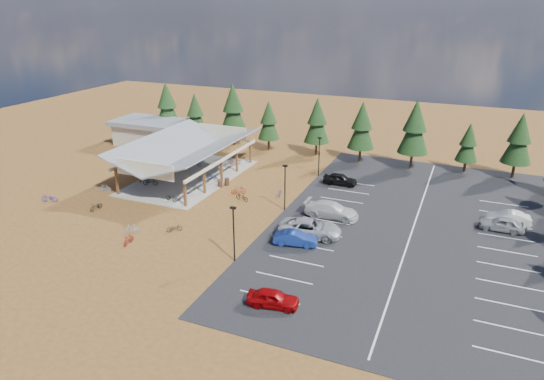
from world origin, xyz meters
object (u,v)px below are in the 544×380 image
at_px(lamp_post_1, 285,184).
at_px(bike_2, 195,163).
at_px(bike_0, 150,181).
at_px(car_8, 502,224).
at_px(bike_1, 150,180).
at_px(lamp_post_0, 234,230).
at_px(lamp_post_2, 319,154).
at_px(bike_3, 198,156).
at_px(bike_9, 104,188).
at_px(bike_13, 132,229).
at_px(car_0, 273,298).
at_px(car_1, 295,238).
at_px(bike_7, 234,160).
at_px(outbuilding, 150,132).
at_px(bike_5, 195,176).
at_px(bike_8, 96,206).
at_px(car_3, 331,210).
at_px(bike_12, 174,228).
at_px(bike_11, 129,239).
at_px(bike_10, 49,198).
at_px(bike_16, 242,197).
at_px(car_4, 340,179).
at_px(bike_15, 239,190).
at_px(car_2, 310,228).
at_px(trash_bin_0, 220,184).
at_px(car_9, 508,218).
at_px(trash_bin_1, 227,182).
at_px(bike_6, 213,176).
at_px(bike_14, 280,193).
at_px(bike_pavilion, 189,149).

height_order(lamp_post_1, bike_2, lamp_post_1).
height_order(bike_0, car_8, car_8).
bearing_deg(bike_1, lamp_post_0, -129.14).
relative_size(lamp_post_2, bike_3, 3.21).
relative_size(bike_0, bike_9, 1.24).
xyz_separation_m(bike_13, car_0, (17.40, -5.92, 0.24)).
bearing_deg(car_1, bike_3, 37.61).
relative_size(lamp_post_0, bike_7, 2.94).
relative_size(outbuilding, bike_1, 7.18).
height_order(bike_5, bike_8, bike_5).
xyz_separation_m(bike_9, car_3, (26.99, 3.26, 0.42)).
bearing_deg(bike_12, bike_11, 107.83).
relative_size(lamp_post_0, bike_11, 3.12).
xyz_separation_m(outbuilding, bike_7, (16.86, -4.11, -1.40)).
distance_m(bike_10, car_3, 31.59).
relative_size(bike_16, car_4, 0.44).
distance_m(lamp_post_0, bike_15, 15.83).
bearing_deg(bike_5, car_3, -87.10).
height_order(bike_10, car_0, car_0).
height_order(bike_2, car_2, car_2).
relative_size(lamp_post_0, trash_bin_0, 5.71).
height_order(bike_10, car_4, car_4).
height_order(bike_2, car_9, car_9).
relative_size(bike_10, bike_13, 1.22).
bearing_deg(car_8, lamp_post_1, -79.93).
xyz_separation_m(bike_11, car_8, (32.05, 16.50, 0.26)).
xyz_separation_m(trash_bin_1, bike_6, (-2.37, 0.67, 0.15)).
xyz_separation_m(bike_3, bike_10, (-7.46, -19.81, -0.08)).
relative_size(bike_7, bike_14, 1.13).
bearing_deg(bike_2, bike_pavilion, -164.17).
relative_size(bike_15, car_1, 0.43).
bearing_deg(bike_2, trash_bin_0, -135.85).
distance_m(bike_0, bike_11, 15.35).
distance_m(bike_2, car_0, 34.17).
distance_m(bike_15, car_0, 22.73).
bearing_deg(bike_14, bike_11, -134.64).
bearing_deg(bike_10, car_4, 105.30).
distance_m(bike_1, bike_14, 16.57).
bearing_deg(bike_16, car_9, 116.36).
bearing_deg(bike_16, bike_3, -115.11).
bearing_deg(bike_1, car_2, -108.43).
relative_size(trash_bin_0, bike_15, 0.51).
bearing_deg(bike_12, car_2, -111.76).
relative_size(lamp_post_1, car_8, 1.23).
xyz_separation_m(bike_14, car_3, (7.21, -3.58, 0.46)).
bearing_deg(car_0, bike_10, 64.47).
height_order(bike_3, bike_10, bike_3).
bearing_deg(bike_8, bike_5, 71.83).
bearing_deg(car_3, bike_3, 63.55).
distance_m(lamp_post_2, bike_11, 27.25).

